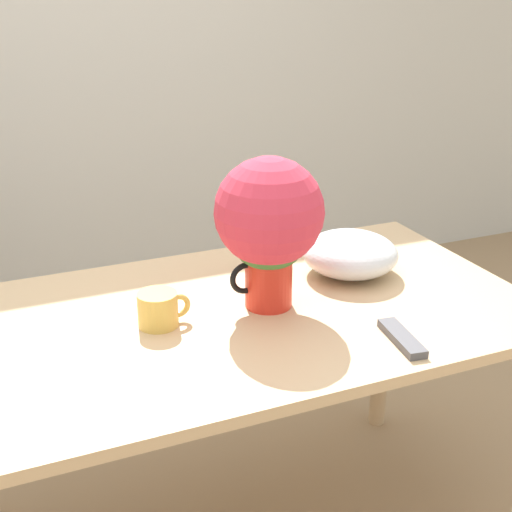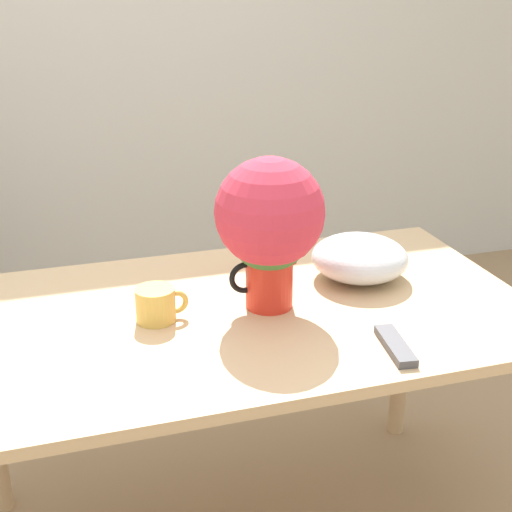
% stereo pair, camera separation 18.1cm
% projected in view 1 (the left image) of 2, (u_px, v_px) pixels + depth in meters
% --- Properties ---
extents(wall_back, '(8.00, 0.05, 2.60)m').
position_uv_depth(wall_back, '(47.00, 42.00, 3.18)').
color(wall_back, silver).
rests_on(wall_back, ground_plane).
extents(table, '(1.51, 0.87, 0.78)m').
position_uv_depth(table, '(244.00, 344.00, 1.89)').
color(table, tan).
rests_on(table, ground_plane).
extents(flower_vase, '(0.28, 0.28, 0.40)m').
position_uv_depth(flower_vase, '(269.00, 222.00, 1.79)').
color(flower_vase, red).
rests_on(flower_vase, table).
extents(coffee_mug, '(0.13, 0.10, 0.09)m').
position_uv_depth(coffee_mug, '(159.00, 309.00, 1.76)').
color(coffee_mug, gold).
rests_on(coffee_mug, table).
extents(white_bowl, '(0.28, 0.28, 0.12)m').
position_uv_depth(white_bowl, '(350.00, 254.00, 2.05)').
color(white_bowl, silver).
rests_on(white_bowl, table).
extents(remote_control, '(0.07, 0.18, 0.02)m').
position_uv_depth(remote_control, '(402.00, 338.00, 1.69)').
color(remote_control, '#4C4C51').
rests_on(remote_control, table).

